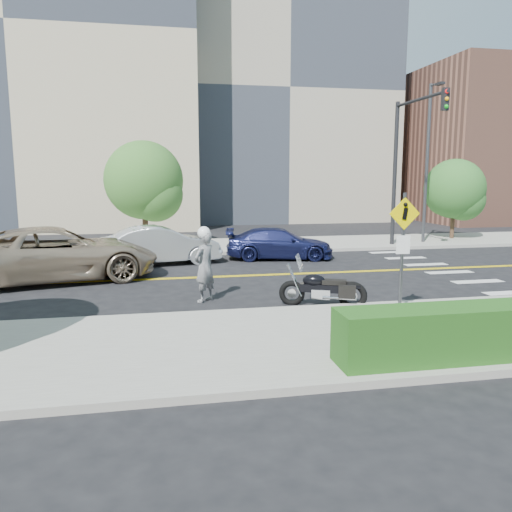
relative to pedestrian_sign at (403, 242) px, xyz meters
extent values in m
plane|color=black|center=(-4.20, 6.31, -1.96)|extent=(120.00, 120.00, 0.00)
cube|color=#9E9B91|center=(-4.20, -1.19, -1.89)|extent=(60.00, 5.00, 0.15)
cube|color=#9E9B91|center=(-4.20, 13.81, -1.89)|extent=(60.00, 5.00, 0.15)
cube|color=tan|center=(-14.20, 28.31, 10.54)|extent=(22.00, 14.00, 25.00)
cube|color=#A39984|center=(3.80, 32.31, 8.04)|extent=(18.00, 14.00, 20.00)
cube|color=#8C5947|center=(21.80, 26.31, 4.04)|extent=(14.00, 12.00, 12.00)
cylinder|color=#4C4C51|center=(7.80, 12.81, 2.19)|extent=(0.16, 0.16, 8.00)
cylinder|color=black|center=(5.80, 12.31, 1.69)|extent=(0.20, 0.20, 7.00)
cylinder|color=black|center=(5.80, 10.11, 4.99)|extent=(0.14, 4.40, 0.14)
cube|color=black|center=(5.80, 8.11, 4.69)|extent=(0.28, 0.18, 0.90)
cylinder|color=#4C4C51|center=(0.00, 0.01, -0.31)|extent=(0.08, 0.08, 3.00)
cube|color=#F9D800|center=(0.00, -0.02, 0.69)|extent=(0.78, 0.03, 0.78)
cube|color=white|center=(0.00, -0.02, -0.06)|extent=(0.35, 0.03, 0.45)
imported|color=#A3A3A8|center=(-4.56, 2.84, -0.95)|extent=(0.87, 0.86, 2.03)
sphere|color=white|center=(-4.56, 2.84, 0.01)|extent=(0.37, 0.37, 0.37)
imported|color=tan|center=(-9.23, 6.69, -1.03)|extent=(7.25, 4.62, 1.86)
imported|color=silver|center=(-5.74, 9.37, -1.18)|extent=(4.96, 2.50, 1.56)
imported|color=navy|center=(-0.70, 9.77, -1.29)|extent=(4.85, 2.62, 1.34)
cylinder|color=#382619|center=(-6.49, 14.53, 0.20)|extent=(0.28, 0.28, 4.31)
sphere|color=#346A21|center=(-6.49, 14.53, 1.40)|extent=(3.88, 3.88, 3.88)
cylinder|color=#382619|center=(10.22, 14.00, -0.12)|extent=(0.22, 0.22, 3.69)
sphere|color=#28631F|center=(10.22, 14.00, 0.92)|extent=(3.26, 3.26, 3.26)
camera|label=1|loc=(-5.76, -11.07, 1.55)|focal=35.00mm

